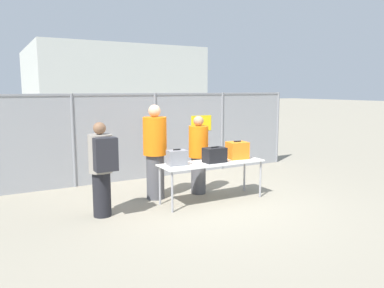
{
  "coord_description": "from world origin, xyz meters",
  "views": [
    {
      "loc": [
        -3.61,
        -5.83,
        2.16
      ],
      "look_at": [
        0.05,
        0.78,
        1.05
      ],
      "focal_mm": 35.0,
      "sensor_mm": 36.0,
      "label": 1
    }
  ],
  "objects_px": {
    "suitcase_grey": "(177,158)",
    "security_worker_far": "(155,151)",
    "security_worker_near": "(198,154)",
    "utility_trailer": "(149,149)",
    "traveler_hooded": "(102,166)",
    "suitcase_black": "(215,155)",
    "suitcase_orange": "(237,150)",
    "inspection_table": "(212,165)"
  },
  "relations": [
    {
      "from": "security_worker_near",
      "to": "security_worker_far",
      "type": "height_order",
      "value": "security_worker_far"
    },
    {
      "from": "suitcase_black",
      "to": "suitcase_orange",
      "type": "distance_m",
      "value": 0.62
    },
    {
      "from": "suitcase_orange",
      "to": "security_worker_near",
      "type": "distance_m",
      "value": 0.8
    },
    {
      "from": "suitcase_black",
      "to": "security_worker_far",
      "type": "relative_size",
      "value": 0.23
    },
    {
      "from": "inspection_table",
      "to": "utility_trailer",
      "type": "bearing_deg",
      "value": 84.23
    },
    {
      "from": "suitcase_black",
      "to": "utility_trailer",
      "type": "relative_size",
      "value": 0.1
    },
    {
      "from": "suitcase_black",
      "to": "suitcase_orange",
      "type": "bearing_deg",
      "value": 10.13
    },
    {
      "from": "traveler_hooded",
      "to": "security_worker_far",
      "type": "height_order",
      "value": "security_worker_far"
    },
    {
      "from": "suitcase_grey",
      "to": "traveler_hooded",
      "type": "bearing_deg",
      "value": 179.26
    },
    {
      "from": "inspection_table",
      "to": "security_worker_far",
      "type": "bearing_deg",
      "value": 143.36
    },
    {
      "from": "suitcase_grey",
      "to": "security_worker_far",
      "type": "bearing_deg",
      "value": 106.9
    },
    {
      "from": "security_worker_near",
      "to": "security_worker_far",
      "type": "relative_size",
      "value": 0.87
    },
    {
      "from": "inspection_table",
      "to": "suitcase_orange",
      "type": "xyz_separation_m",
      "value": [
        0.65,
        0.07,
        0.23
      ]
    },
    {
      "from": "security_worker_near",
      "to": "utility_trailer",
      "type": "relative_size",
      "value": 0.39
    },
    {
      "from": "traveler_hooded",
      "to": "security_worker_far",
      "type": "distance_m",
      "value": 1.35
    },
    {
      "from": "inspection_table",
      "to": "traveler_hooded",
      "type": "distance_m",
      "value": 2.13
    },
    {
      "from": "security_worker_far",
      "to": "utility_trailer",
      "type": "distance_m",
      "value": 3.82
    },
    {
      "from": "suitcase_grey",
      "to": "utility_trailer",
      "type": "height_order",
      "value": "suitcase_grey"
    },
    {
      "from": "suitcase_black",
      "to": "security_worker_near",
      "type": "height_order",
      "value": "security_worker_near"
    },
    {
      "from": "inspection_table",
      "to": "suitcase_black",
      "type": "xyz_separation_m",
      "value": [
        0.04,
        -0.04,
        0.2
      ]
    },
    {
      "from": "suitcase_orange",
      "to": "inspection_table",
      "type": "bearing_deg",
      "value": -173.52
    },
    {
      "from": "traveler_hooded",
      "to": "utility_trailer",
      "type": "relative_size",
      "value": 0.39
    },
    {
      "from": "suitcase_grey",
      "to": "security_worker_far",
      "type": "height_order",
      "value": "security_worker_far"
    },
    {
      "from": "suitcase_grey",
      "to": "traveler_hooded",
      "type": "height_order",
      "value": "traveler_hooded"
    },
    {
      "from": "suitcase_grey",
      "to": "security_worker_near",
      "type": "xyz_separation_m",
      "value": [
        0.76,
        0.51,
        -0.07
      ]
    },
    {
      "from": "suitcase_black",
      "to": "security_worker_far",
      "type": "distance_m",
      "value": 1.17
    },
    {
      "from": "security_worker_near",
      "to": "utility_trailer",
      "type": "xyz_separation_m",
      "value": [
        0.39,
        3.63,
        -0.45
      ]
    },
    {
      "from": "suitcase_grey",
      "to": "utility_trailer",
      "type": "relative_size",
      "value": 0.09
    },
    {
      "from": "suitcase_black",
      "to": "traveler_hooded",
      "type": "relative_size",
      "value": 0.27
    },
    {
      "from": "security_worker_near",
      "to": "security_worker_far",
      "type": "xyz_separation_m",
      "value": [
        -0.94,
        0.08,
        0.13
      ]
    },
    {
      "from": "utility_trailer",
      "to": "suitcase_black",
      "type": "bearing_deg",
      "value": -95.24
    },
    {
      "from": "inspection_table",
      "to": "suitcase_grey",
      "type": "bearing_deg",
      "value": 174.07
    },
    {
      "from": "inspection_table",
      "to": "suitcase_black",
      "type": "bearing_deg",
      "value": -44.98
    },
    {
      "from": "traveler_hooded",
      "to": "security_worker_near",
      "type": "distance_m",
      "value": 2.21
    },
    {
      "from": "suitcase_grey",
      "to": "security_worker_far",
      "type": "relative_size",
      "value": 0.2
    },
    {
      "from": "inspection_table",
      "to": "utility_trailer",
      "type": "height_order",
      "value": "inspection_table"
    },
    {
      "from": "traveler_hooded",
      "to": "security_worker_near",
      "type": "xyz_separation_m",
      "value": [
        2.15,
        0.49,
        -0.05
      ]
    },
    {
      "from": "suitcase_black",
      "to": "utility_trailer",
      "type": "height_order",
      "value": "suitcase_black"
    },
    {
      "from": "security_worker_far",
      "to": "suitcase_orange",
      "type": "bearing_deg",
      "value": -173.96
    },
    {
      "from": "suitcase_orange",
      "to": "traveler_hooded",
      "type": "distance_m",
      "value": 2.77
    },
    {
      "from": "suitcase_grey",
      "to": "security_worker_far",
      "type": "distance_m",
      "value": 0.62
    },
    {
      "from": "inspection_table",
      "to": "utility_trailer",
      "type": "relative_size",
      "value": 0.51
    }
  ]
}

